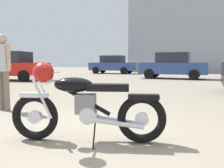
% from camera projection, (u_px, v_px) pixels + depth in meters
% --- Properties ---
extents(ground_plane, '(80.00, 80.00, 0.00)m').
position_uv_depth(ground_plane, '(88.00, 138.00, 3.22)').
color(ground_plane, gray).
extents(vintage_motorcycle, '(2.03, 0.87, 1.07)m').
position_uv_depth(vintage_motorcycle, '(83.00, 105.00, 3.03)').
color(vintage_motorcycle, black).
rests_on(vintage_motorcycle, ground_plane).
extents(bystander, '(0.46, 0.30, 1.66)m').
position_uv_depth(bystander, '(3.00, 64.00, 4.98)').
color(bystander, '#706656').
rests_on(bystander, ground_plane).
extents(silver_sedan_mid, '(4.42, 2.44, 1.67)m').
position_uv_depth(silver_sedan_mid, '(11.00, 66.00, 13.46)').
color(silver_sedan_mid, black).
rests_on(silver_sedan_mid, ground_plane).
extents(dark_sedan_left, '(4.27, 2.07, 1.67)m').
position_uv_depth(dark_sedan_left, '(173.00, 66.00, 14.81)').
color(dark_sedan_left, black).
rests_on(dark_sedan_left, ground_plane).
extents(white_estate_far, '(4.22, 1.95, 1.67)m').
position_uv_depth(white_estate_far, '(113.00, 65.00, 21.41)').
color(white_estate_far, black).
rests_on(white_estate_far, ground_plane).
extents(industrial_building, '(21.06, 15.03, 17.85)m').
position_uv_depth(industrial_building, '(221.00, 36.00, 28.05)').
color(industrial_building, '#9EA0A8').
rests_on(industrial_building, ground_plane).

